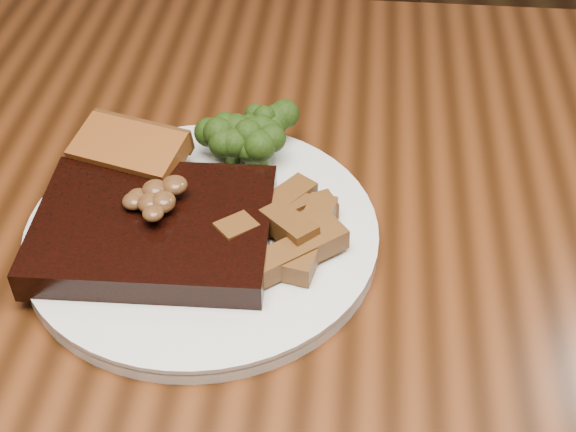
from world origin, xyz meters
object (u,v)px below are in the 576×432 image
at_px(chair_far, 298,93).
at_px(plate, 203,236).
at_px(dining_table, 298,315).
at_px(potato_wedges, 300,220).
at_px(garlic_bread, 132,168).
at_px(steak, 154,230).

height_order(chair_far, plate, chair_far).
bearing_deg(dining_table, potato_wedges, 95.53).
relative_size(chair_far, garlic_bread, 8.30).
bearing_deg(steak, plate, 22.88).
relative_size(plate, garlic_bread, 3.08).
bearing_deg(plate, potato_wedges, 6.01).
distance_m(dining_table, steak, 0.17).
distance_m(garlic_bread, potato_wedges, 0.17).
height_order(steak, garlic_bread, steak).
height_order(plate, garlic_bread, garlic_bread).
height_order(dining_table, garlic_bread, garlic_bread).
bearing_deg(garlic_bread, chair_far, 96.84).
distance_m(plate, potato_wedges, 0.08).
bearing_deg(chair_far, potato_wedges, 96.48).
bearing_deg(steak, garlic_bread, 113.77).
bearing_deg(chair_far, garlic_bread, 82.98).
bearing_deg(dining_table, garlic_bread, 159.01).
bearing_deg(potato_wedges, dining_table, -84.47).
xyz_separation_m(chair_far, plate, (-0.02, -0.71, 0.32)).
height_order(plate, potato_wedges, potato_wedges).
xyz_separation_m(plate, potato_wedges, (0.08, 0.01, 0.02)).
distance_m(dining_table, potato_wedges, 0.12).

